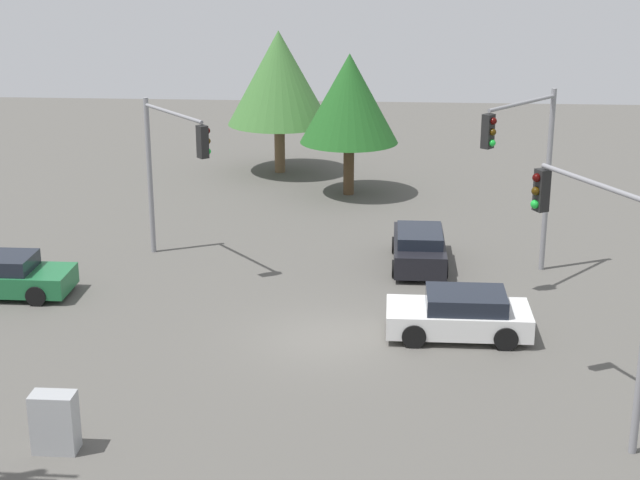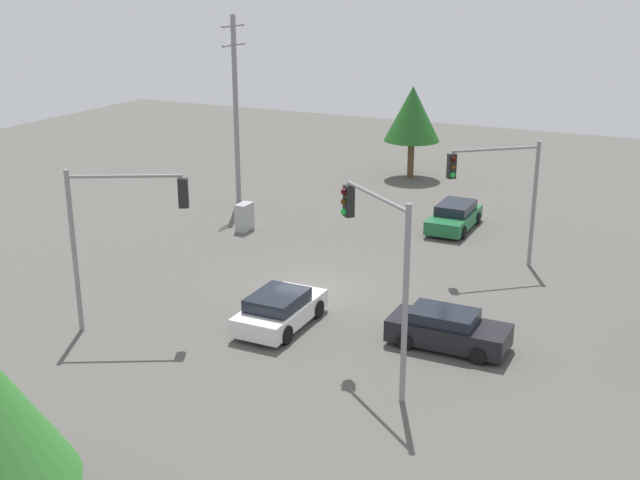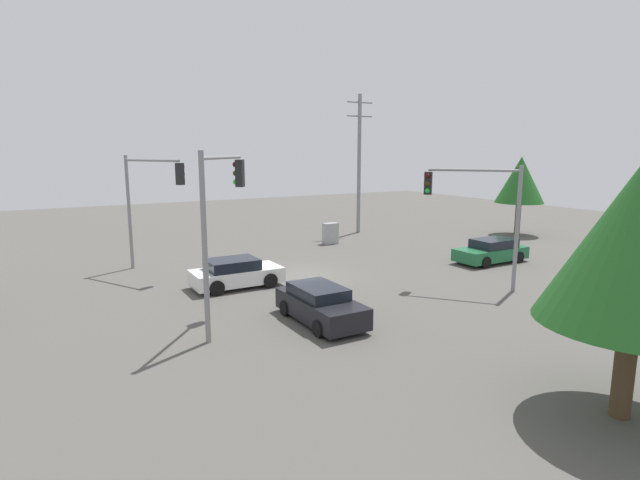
% 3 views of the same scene
% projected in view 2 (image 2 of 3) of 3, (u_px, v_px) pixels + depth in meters
% --- Properties ---
extents(ground_plane, '(80.00, 80.00, 0.00)m').
position_uv_depth(ground_plane, '(313.00, 289.00, 33.32)').
color(ground_plane, '#54514C').
extents(sedan_white, '(4.13, 2.06, 1.35)m').
position_uv_depth(sedan_white, '(280.00, 310.00, 29.62)').
color(sedan_white, silver).
rests_on(sedan_white, ground_plane).
extents(sedan_dark, '(1.88, 4.17, 1.34)m').
position_uv_depth(sedan_dark, '(447.00, 330.00, 27.95)').
color(sedan_dark, black).
rests_on(sedan_dark, ground_plane).
extents(sedan_green, '(4.33, 1.95, 1.34)m').
position_uv_depth(sedan_green, '(454.00, 217.00, 41.01)').
color(sedan_green, '#1E6638').
rests_on(sedan_green, ground_plane).
extents(traffic_signal_main, '(2.68, 3.21, 6.29)m').
position_uv_depth(traffic_signal_main, '(381.00, 253.00, 24.54)').
color(traffic_signal_main, gray).
rests_on(traffic_signal_main, ground_plane).
extents(traffic_signal_cross, '(2.23, 3.82, 6.04)m').
position_uv_depth(traffic_signal_cross, '(119.00, 221.00, 28.25)').
color(traffic_signal_cross, gray).
rests_on(traffic_signal_cross, ground_plane).
extents(traffic_signal_aux, '(2.88, 3.37, 5.66)m').
position_uv_depth(traffic_signal_aux, '(500.00, 183.00, 34.39)').
color(traffic_signal_aux, gray).
rests_on(traffic_signal_aux, ground_plane).
extents(utility_pole_tall, '(2.20, 0.28, 10.42)m').
position_uv_depth(utility_pole_tall, '(236.00, 106.00, 44.18)').
color(utility_pole_tall, gray).
rests_on(utility_pole_tall, ground_plane).
extents(electrical_cabinet, '(1.00, 0.58, 1.42)m').
position_uv_depth(electrical_cabinet, '(244.00, 217.00, 40.73)').
color(electrical_cabinet, '#9EA0A3').
rests_on(electrical_cabinet, ground_plane).
extents(tree_left, '(3.54, 3.54, 5.85)m').
position_uv_depth(tree_left, '(412.00, 114.00, 50.28)').
color(tree_left, brown).
rests_on(tree_left, ground_plane).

